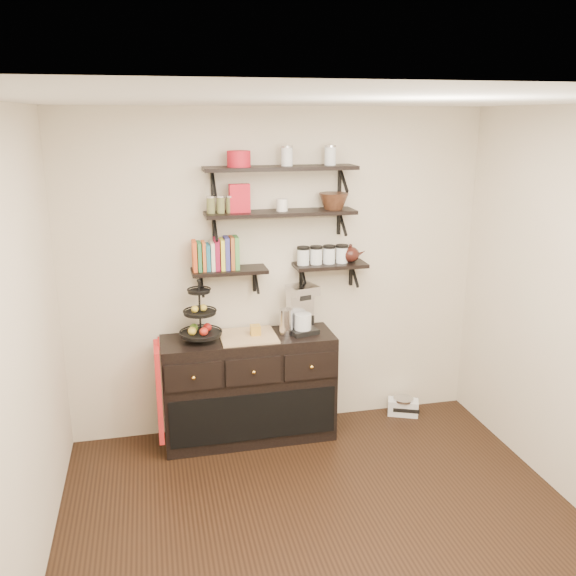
{
  "coord_description": "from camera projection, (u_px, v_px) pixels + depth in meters",
  "views": [
    {
      "loc": [
        -1.02,
        -3.07,
        2.62
      ],
      "look_at": [
        -0.05,
        1.15,
        1.4
      ],
      "focal_mm": 38.0,
      "sensor_mm": 36.0,
      "label": 1
    }
  ],
  "objects": [
    {
      "name": "back_wall",
      "position": [
        278.0,
        274.0,
        5.09
      ],
      "size": [
        3.5,
        0.02,
        2.7
      ],
      "primitive_type": "cube",
      "color": "beige",
      "rests_on": "ground"
    },
    {
      "name": "shelf_low_right",
      "position": [
        330.0,
        266.0,
        5.05
      ],
      "size": [
        0.6,
        0.25,
        0.23
      ],
      "color": "black",
      "rests_on": "back_wall"
    },
    {
      "name": "apron",
      "position": [
        159.0,
        392.0,
        4.77
      ],
      "size": [
        0.04,
        0.33,
        0.76
      ],
      "primitive_type": "cube",
      "color": "#AD1220",
      "rests_on": "sideboard"
    },
    {
      "name": "cookbooks",
      "position": [
        218.0,
        255.0,
        4.81
      ],
      "size": [
        0.36,
        0.15,
        0.26
      ],
      "color": "#C94A1D",
      "rests_on": "shelf_low_left"
    },
    {
      "name": "thermal_carafe",
      "position": [
        286.0,
        322.0,
        4.95
      ],
      "size": [
        0.11,
        0.11,
        0.22
      ],
      "primitive_type": "cylinder",
      "color": "silver",
      "rests_on": "sideboard"
    },
    {
      "name": "glass_canisters",
      "position": [
        323.0,
        256.0,
        5.01
      ],
      "size": [
        0.43,
        0.1,
        0.13
      ],
      "color": "silver",
      "rests_on": "shelf_low_right"
    },
    {
      "name": "recipe_box",
      "position": [
        240.0,
        198.0,
        4.71
      ],
      "size": [
        0.16,
        0.07,
        0.22
      ],
      "primitive_type": "cube",
      "rotation": [
        0.0,
        0.0,
        0.05
      ],
      "color": "red",
      "rests_on": "shelf_mid"
    },
    {
      "name": "fruit_stand",
      "position": [
        201.0,
        321.0,
        4.8
      ],
      "size": [
        0.33,
        0.33,
        0.49
      ],
      "rotation": [
        0.0,
        0.0,
        -0.26
      ],
      "color": "black",
      "rests_on": "sideboard"
    },
    {
      "name": "shelf_mid",
      "position": [
        281.0,
        213.0,
        4.82
      ],
      "size": [
        1.2,
        0.27,
        0.23
      ],
      "color": "black",
      "rests_on": "back_wall"
    },
    {
      "name": "floor",
      "position": [
        336.0,
        551.0,
        3.81
      ],
      "size": [
        3.5,
        3.5,
        0.0
      ],
      "primitive_type": "plane",
      "color": "black",
      "rests_on": "ground"
    },
    {
      "name": "left_wall",
      "position": [
        10.0,
        378.0,
        3.07
      ],
      "size": [
        0.02,
        3.5,
        2.7
      ],
      "primitive_type": "cube",
      "color": "beige",
      "rests_on": "ground"
    },
    {
      "name": "radio",
      "position": [
        403.0,
        406.0,
        5.53
      ],
      "size": [
        0.3,
        0.24,
        0.16
      ],
      "rotation": [
        0.0,
        0.0,
        -0.39
      ],
      "color": "silver",
      "rests_on": "floor"
    },
    {
      "name": "shelf_top",
      "position": [
        281.0,
        168.0,
        4.73
      ],
      "size": [
        1.2,
        0.27,
        0.23
      ],
      "color": "black",
      "rests_on": "back_wall"
    },
    {
      "name": "coffee_maker",
      "position": [
        301.0,
        310.0,
        5.0
      ],
      "size": [
        0.26,
        0.26,
        0.41
      ],
      "rotation": [
        0.0,
        0.0,
        0.26
      ],
      "color": "black",
      "rests_on": "sideboard"
    },
    {
      "name": "red_pot",
      "position": [
        239.0,
        159.0,
        4.63
      ],
      "size": [
        0.18,
        0.18,
        0.12
      ],
      "primitive_type": "cylinder",
      "color": "red",
      "rests_on": "shelf_top"
    },
    {
      "name": "ramekins",
      "position": [
        282.0,
        205.0,
        4.8
      ],
      "size": [
        0.09,
        0.09,
        0.1
      ],
      "primitive_type": "cylinder",
      "color": "white",
      "rests_on": "shelf_mid"
    },
    {
      "name": "ceiling",
      "position": [
        348.0,
        100.0,
        3.08
      ],
      "size": [
        3.5,
        3.5,
        0.02
      ],
      "primitive_type": "cube",
      "color": "white",
      "rests_on": "back_wall"
    },
    {
      "name": "candle",
      "position": [
        255.0,
        330.0,
        4.92
      ],
      "size": [
        0.08,
        0.08,
        0.08
      ],
      "primitive_type": "cube",
      "color": "#AD8028",
      "rests_on": "sideboard"
    },
    {
      "name": "sideboard",
      "position": [
        249.0,
        388.0,
        5.05
      ],
      "size": [
        1.4,
        0.5,
        0.92
      ],
      "color": "black",
      "rests_on": "floor"
    },
    {
      "name": "shelf_low_left",
      "position": [
        229.0,
        271.0,
        4.87
      ],
      "size": [
        0.6,
        0.25,
        0.23
      ],
      "color": "black",
      "rests_on": "back_wall"
    },
    {
      "name": "walnut_bowl",
      "position": [
        334.0,
        201.0,
        4.89
      ],
      "size": [
        0.24,
        0.24,
        0.13
      ],
      "primitive_type": null,
      "color": "black",
      "rests_on": "shelf_mid"
    },
    {
      "name": "teapot",
      "position": [
        350.0,
        253.0,
        5.06
      ],
      "size": [
        0.23,
        0.19,
        0.15
      ],
      "primitive_type": null,
      "rotation": [
        0.0,
        0.0,
        -0.22
      ],
      "color": "black",
      "rests_on": "shelf_low_right"
    }
  ]
}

